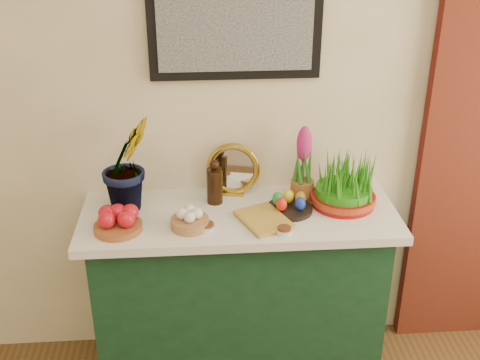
% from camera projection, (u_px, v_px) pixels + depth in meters
% --- Properties ---
extents(sideboard, '(1.30, 0.45, 0.85)m').
position_uv_depth(sideboard, '(239.00, 297.00, 2.87)').
color(sideboard, '#153B23').
rests_on(sideboard, ground).
extents(tablecloth, '(1.40, 0.55, 0.04)m').
position_uv_depth(tablecloth, '(239.00, 215.00, 2.67)').
color(tablecloth, white).
rests_on(tablecloth, sideboard).
extents(hyacinth_green, '(0.37, 0.37, 0.57)m').
position_uv_depth(hyacinth_green, '(126.00, 149.00, 2.57)').
color(hyacinth_green, '#2E6D20').
rests_on(hyacinth_green, tablecloth).
extents(apple_bowl, '(0.27, 0.27, 0.10)m').
position_uv_depth(apple_bowl, '(117.00, 221.00, 2.50)').
color(apple_bowl, brown).
rests_on(apple_bowl, tablecloth).
extents(garlic_basket, '(0.21, 0.21, 0.09)m').
position_uv_depth(garlic_basket, '(190.00, 220.00, 2.52)').
color(garlic_basket, '#B07647').
rests_on(garlic_basket, tablecloth).
extents(vinegar_cruet, '(0.07, 0.07, 0.21)m').
position_uv_depth(vinegar_cruet, '(215.00, 184.00, 2.70)').
color(vinegar_cruet, black).
rests_on(vinegar_cruet, tablecloth).
extents(mirror, '(0.26, 0.10, 0.25)m').
position_uv_depth(mirror, '(233.00, 170.00, 2.78)').
color(mirror, '#B59532').
rests_on(mirror, tablecloth).
extents(book, '(0.24, 0.28, 0.03)m').
position_uv_depth(book, '(245.00, 224.00, 2.54)').
color(book, '#B79031').
rests_on(book, tablecloth).
extents(spice_dish_left, '(0.08, 0.08, 0.03)m').
position_uv_depth(spice_dish_left, '(207.00, 227.00, 2.52)').
color(spice_dish_left, silver).
rests_on(spice_dish_left, tablecloth).
extents(spice_dish_right, '(0.07, 0.07, 0.03)m').
position_uv_depth(spice_dish_right, '(284.00, 230.00, 2.49)').
color(spice_dish_right, silver).
rests_on(spice_dish_right, tablecloth).
extents(egg_plate, '(0.23, 0.23, 0.08)m').
position_uv_depth(egg_plate, '(290.00, 205.00, 2.66)').
color(egg_plate, black).
rests_on(egg_plate, tablecloth).
extents(hyacinth_pink, '(0.11, 0.11, 0.35)m').
position_uv_depth(hyacinth_pink, '(303.00, 167.00, 2.71)').
color(hyacinth_pink, '#9B5B2E').
rests_on(hyacinth_pink, tablecloth).
extents(wheatgrass_sabzeh, '(0.29, 0.29, 0.24)m').
position_uv_depth(wheatgrass_sabzeh, '(344.00, 184.00, 2.68)').
color(wheatgrass_sabzeh, maroon).
rests_on(wheatgrass_sabzeh, tablecloth).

